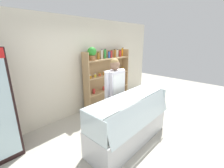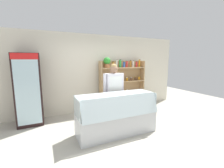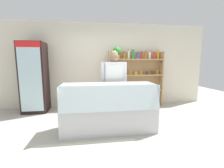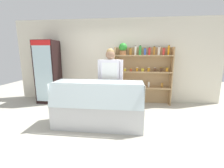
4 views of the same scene
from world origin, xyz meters
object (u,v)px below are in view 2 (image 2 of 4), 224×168
shelving_unit (121,80)px  drinks_fridge (29,90)px  deli_display_case (116,121)px  shop_clerk (114,89)px

shelving_unit → drinks_fridge: bearing=-176.8°
shelving_unit → deli_display_case: bearing=-121.2°
drinks_fridge → deli_display_case: drinks_fridge is taller
shop_clerk → shelving_unit: bearing=53.9°
drinks_fridge → shop_clerk: 2.38m
deli_display_case → shop_clerk: shop_clerk is taller
shelving_unit → shop_clerk: 1.40m
deli_display_case → shelving_unit: bearing=58.8°
drinks_fridge → shelving_unit: drinks_fridge is taller
drinks_fridge → shop_clerk: size_ratio=1.17×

